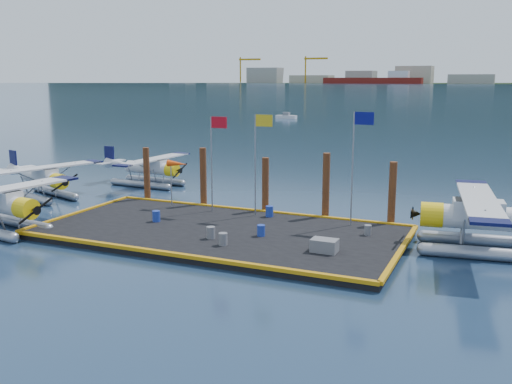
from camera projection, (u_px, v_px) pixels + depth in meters
ground at (220, 236)px, 32.02m from camera, size 4000.00×4000.00×0.00m
dock at (220, 233)px, 31.98m from camera, size 20.00×10.00×0.40m
dock_bumpers at (220, 228)px, 31.93m from camera, size 20.25×10.25×0.18m
seaplane_a at (0, 206)px, 32.73m from camera, size 8.84×9.71×3.43m
seaplane_b at (43, 180)px, 41.77m from camera, size 8.37×8.94×3.20m
seaplane_c at (151, 170)px, 46.71m from camera, size 7.80×8.60×3.05m
seaplane_d at (487, 222)px, 28.63m from camera, size 9.68×10.66×3.77m
drum_0 at (156, 216)px, 33.63m from camera, size 0.46×0.46×0.65m
drum_1 at (223, 239)px, 28.87m from camera, size 0.45×0.45×0.64m
drum_2 at (261, 230)px, 30.55m from camera, size 0.43×0.43×0.61m
drum_3 at (211, 233)px, 30.06m from camera, size 0.46×0.46×0.64m
drum_4 at (368, 230)px, 30.76m from camera, size 0.39×0.39×0.55m
drum_5 at (269, 211)px, 34.81m from camera, size 0.47×0.47×0.66m
crate at (324, 245)px, 27.78m from camera, size 1.27×0.84×0.63m
flagpole_red at (214, 149)px, 35.47m from camera, size 1.14×0.08×6.00m
flagpole_yellow at (258, 149)px, 34.27m from camera, size 1.14×0.08×6.20m
flagpole_blue at (356, 152)px, 31.88m from camera, size 1.14×0.08×6.50m
windsock at (177, 165)px, 36.78m from camera, size 1.40×0.44×3.12m
piling_0 at (147, 176)px, 39.82m from camera, size 0.44×0.44×4.00m
piling_1 at (203, 179)px, 38.03m from camera, size 0.44×0.44×4.20m
piling_2 at (265, 187)px, 36.30m from camera, size 0.44×0.44×3.80m
piling_3 at (326, 188)px, 34.68m from camera, size 0.44×0.44×4.30m
piling_4 at (392, 196)px, 33.13m from camera, size 0.44×0.44×4.00m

